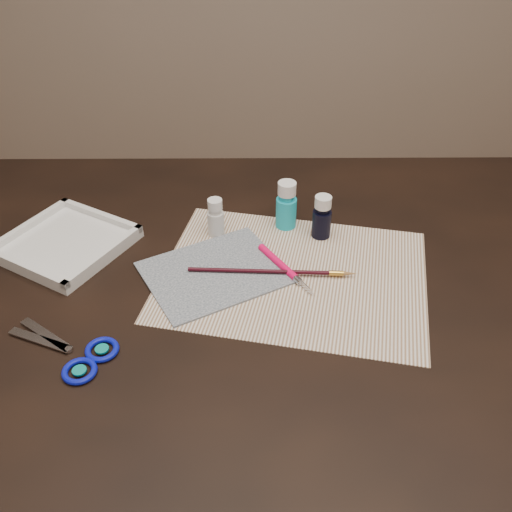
{
  "coord_description": "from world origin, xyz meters",
  "views": [
    {
      "loc": [
        -0.01,
        -0.77,
        1.38
      ],
      "look_at": [
        0.0,
        0.0,
        0.8
      ],
      "focal_mm": 40.0,
      "sensor_mm": 36.0,
      "label": 1
    }
  ],
  "objects_px": {
    "paint_bottle_cyan": "(286,205)",
    "paint_bottle_navy": "(322,217)",
    "scissors": "(56,348)",
    "paint_bottle_white": "(216,217)",
    "canvas": "(215,272)",
    "palette_tray": "(66,242)",
    "paper": "(293,275)"
  },
  "relations": [
    {
      "from": "paint_bottle_cyan",
      "to": "paint_bottle_navy",
      "type": "bearing_deg",
      "value": -27.73
    },
    {
      "from": "scissors",
      "to": "paint_bottle_navy",
      "type": "bearing_deg",
      "value": -122.59
    },
    {
      "from": "scissors",
      "to": "paint_bottle_white",
      "type": "bearing_deg",
      "value": -103.96
    },
    {
      "from": "canvas",
      "to": "paint_bottle_navy",
      "type": "xyz_separation_m",
      "value": [
        0.2,
        0.11,
        0.04
      ]
    },
    {
      "from": "scissors",
      "to": "palette_tray",
      "type": "relative_size",
      "value": 0.97
    },
    {
      "from": "paint_bottle_white",
      "to": "palette_tray",
      "type": "height_order",
      "value": "paint_bottle_white"
    },
    {
      "from": "paint_bottle_white",
      "to": "paper",
      "type": "bearing_deg",
      "value": -41.9
    },
    {
      "from": "paint_bottle_cyan",
      "to": "paint_bottle_white",
      "type": "bearing_deg",
      "value": -168.85
    },
    {
      "from": "palette_tray",
      "to": "paper",
      "type": "bearing_deg",
      "value": -11.5
    },
    {
      "from": "paint_bottle_white",
      "to": "paint_bottle_cyan",
      "type": "height_order",
      "value": "paint_bottle_cyan"
    },
    {
      "from": "paint_bottle_white",
      "to": "paint_bottle_cyan",
      "type": "relative_size",
      "value": 0.79
    },
    {
      "from": "paper",
      "to": "scissors",
      "type": "xyz_separation_m",
      "value": [
        -0.37,
        -0.18,
        0.0
      ]
    },
    {
      "from": "canvas",
      "to": "paint_bottle_white",
      "type": "bearing_deg",
      "value": 91.45
    },
    {
      "from": "paper",
      "to": "paint_bottle_navy",
      "type": "bearing_deg",
      "value": 63.52
    },
    {
      "from": "paper",
      "to": "palette_tray",
      "type": "distance_m",
      "value": 0.43
    },
    {
      "from": "scissors",
      "to": "paper",
      "type": "bearing_deg",
      "value": -131.59
    },
    {
      "from": "canvas",
      "to": "paint_bottle_cyan",
      "type": "distance_m",
      "value": 0.2
    },
    {
      "from": "paint_bottle_navy",
      "to": "palette_tray",
      "type": "bearing_deg",
      "value": -175.97
    },
    {
      "from": "paint_bottle_cyan",
      "to": "palette_tray",
      "type": "xyz_separation_m",
      "value": [
        -0.41,
        -0.07,
        -0.04
      ]
    },
    {
      "from": "canvas",
      "to": "paint_bottle_navy",
      "type": "bearing_deg",
      "value": 30.06
    },
    {
      "from": "canvas",
      "to": "paint_bottle_white",
      "type": "xyz_separation_m",
      "value": [
        -0.0,
        0.12,
        0.04
      ]
    },
    {
      "from": "canvas",
      "to": "scissors",
      "type": "xyz_separation_m",
      "value": [
        -0.23,
        -0.18,
        0.0
      ]
    },
    {
      "from": "paint_bottle_cyan",
      "to": "paper",
      "type": "bearing_deg",
      "value": -87.72
    },
    {
      "from": "paper",
      "to": "paint_bottle_white",
      "type": "height_order",
      "value": "paint_bottle_white"
    },
    {
      "from": "paint_bottle_cyan",
      "to": "scissors",
      "type": "relative_size",
      "value": 0.49
    },
    {
      "from": "scissors",
      "to": "paint_bottle_cyan",
      "type": "bearing_deg",
      "value": -114.89
    },
    {
      "from": "paint_bottle_cyan",
      "to": "scissors",
      "type": "xyz_separation_m",
      "value": [
        -0.36,
        -0.33,
        -0.04
      ]
    },
    {
      "from": "paint_bottle_navy",
      "to": "paint_bottle_cyan",
      "type": "bearing_deg",
      "value": 152.27
    },
    {
      "from": "canvas",
      "to": "paint_bottle_navy",
      "type": "relative_size",
      "value": 2.67
    },
    {
      "from": "paint_bottle_navy",
      "to": "paint_bottle_white",
      "type": "bearing_deg",
      "value": 177.79
    },
    {
      "from": "scissors",
      "to": "palette_tray",
      "type": "height_order",
      "value": "palette_tray"
    },
    {
      "from": "paper",
      "to": "scissors",
      "type": "relative_size",
      "value": 2.31
    }
  ]
}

